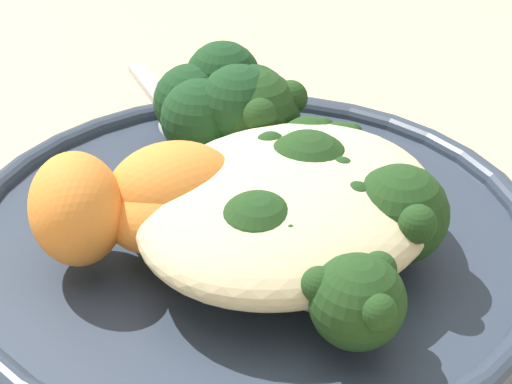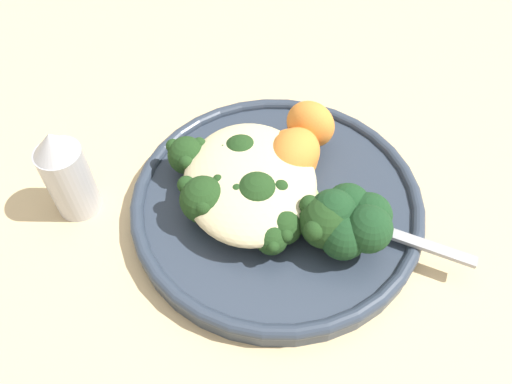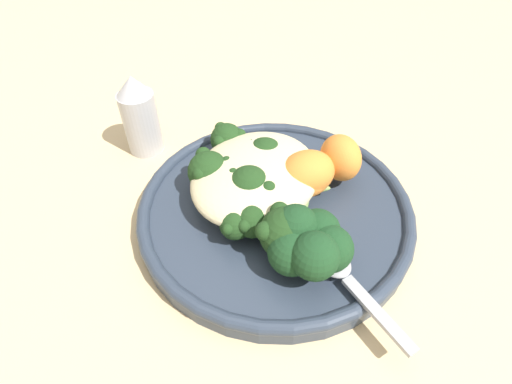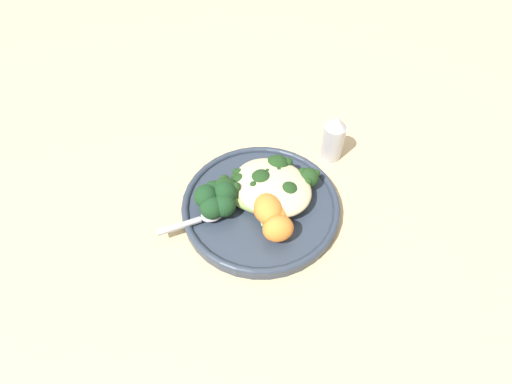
% 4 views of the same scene
% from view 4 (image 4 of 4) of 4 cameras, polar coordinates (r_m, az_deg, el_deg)
% --- Properties ---
extents(ground_plane, '(4.00, 4.00, 0.00)m').
position_cam_4_polar(ground_plane, '(0.65, -0.31, -1.87)').
color(ground_plane, '#D6B784').
extents(plate, '(0.25, 0.25, 0.02)m').
position_cam_4_polar(plate, '(0.64, 0.65, -1.95)').
color(plate, '#2D3847').
rests_on(plate, ground_plane).
extents(quinoa_mound, '(0.13, 0.11, 0.03)m').
position_cam_4_polar(quinoa_mound, '(0.63, 2.30, 0.76)').
color(quinoa_mound, beige).
rests_on(quinoa_mound, plate).
extents(broccoli_stalk_0, '(0.04, 0.09, 0.04)m').
position_cam_4_polar(broccoli_stalk_0, '(0.62, 3.96, -0.69)').
color(broccoli_stalk_0, '#8EB25B').
rests_on(broccoli_stalk_0, plate).
extents(broccoli_stalk_1, '(0.04, 0.12, 0.03)m').
position_cam_4_polar(broccoli_stalk_1, '(0.64, 6.28, 0.97)').
color(broccoli_stalk_1, '#8EB25B').
rests_on(broccoli_stalk_1, plate).
extents(broccoli_stalk_2, '(0.07, 0.12, 0.04)m').
position_cam_4_polar(broccoli_stalk_2, '(0.64, 3.02, 2.39)').
color(broccoli_stalk_2, '#8EB25B').
rests_on(broccoli_stalk_2, plate).
extents(broccoli_stalk_3, '(0.07, 0.10, 0.03)m').
position_cam_4_polar(broccoli_stalk_3, '(0.64, 2.00, 1.47)').
color(broccoli_stalk_3, '#8EB25B').
rests_on(broccoli_stalk_3, plate).
extents(broccoli_stalk_4, '(0.08, 0.08, 0.04)m').
position_cam_4_polar(broccoli_stalk_4, '(0.63, 0.68, 1.01)').
color(broccoli_stalk_4, '#8EB25B').
rests_on(broccoli_stalk_4, plate).
extents(broccoli_stalk_5, '(0.11, 0.06, 0.03)m').
position_cam_4_polar(broccoli_stalk_5, '(0.63, -0.88, 0.20)').
color(broccoli_stalk_5, '#8EB25B').
rests_on(broccoli_stalk_5, plate).
extents(broccoli_stalk_6, '(0.12, 0.05, 0.03)m').
position_cam_4_polar(broccoli_stalk_6, '(0.62, -0.93, -0.31)').
color(broccoli_stalk_6, '#8EB25B').
rests_on(broccoli_stalk_6, plate).
extents(broccoli_stalk_7, '(0.10, 0.04, 0.04)m').
position_cam_4_polar(broccoli_stalk_7, '(0.62, -3.86, -0.15)').
color(broccoli_stalk_7, '#8EB25B').
rests_on(broccoli_stalk_7, plate).
extents(sweet_potato_chunk_0, '(0.06, 0.05, 0.03)m').
position_cam_4_polar(sweet_potato_chunk_0, '(0.61, 2.02, -1.76)').
color(sweet_potato_chunk_0, orange).
rests_on(sweet_potato_chunk_0, plate).
extents(sweet_potato_chunk_1, '(0.06, 0.06, 0.04)m').
position_cam_4_polar(sweet_potato_chunk_1, '(0.57, 3.17, -5.25)').
color(sweet_potato_chunk_1, orange).
rests_on(sweet_potato_chunk_1, plate).
extents(sweet_potato_chunk_2, '(0.06, 0.05, 0.03)m').
position_cam_4_polar(sweet_potato_chunk_2, '(0.60, 2.01, -2.74)').
color(sweet_potato_chunk_2, orange).
rests_on(sweet_potato_chunk_2, plate).
extents(sweet_potato_chunk_3, '(0.07, 0.07, 0.04)m').
position_cam_4_polar(sweet_potato_chunk_3, '(0.60, 1.75, -2.45)').
color(sweet_potato_chunk_3, orange).
rests_on(sweet_potato_chunk_3, plate).
extents(kale_tuft, '(0.06, 0.07, 0.04)m').
position_cam_4_polar(kale_tuft, '(0.61, -5.70, -0.95)').
color(kale_tuft, '#193D1E').
rests_on(kale_tuft, plate).
extents(spoon, '(0.07, 0.10, 0.01)m').
position_cam_4_polar(spoon, '(0.61, -7.27, -3.57)').
color(spoon, '#A3A3A8').
rests_on(spoon, plate).
extents(salt_shaker, '(0.04, 0.04, 0.09)m').
position_cam_4_polar(salt_shaker, '(0.71, 11.02, 7.61)').
color(salt_shaker, '#B2B2B7').
rests_on(salt_shaker, ground_plane).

